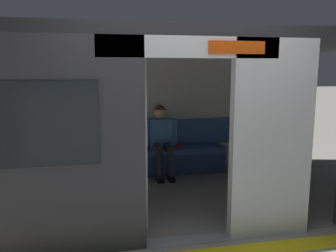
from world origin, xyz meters
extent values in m
plane|color=gray|center=(0.00, 0.00, 0.00)|extent=(60.00, 60.00, 0.00)
cube|color=silver|center=(-0.88, 0.02, 1.03)|extent=(0.88, 0.12, 2.06)
cube|color=black|center=(-0.88, 0.03, 1.27)|extent=(0.48, 0.02, 0.55)
cube|color=black|center=(1.40, 0.09, 1.27)|extent=(1.10, 0.02, 0.76)
cube|color=silver|center=(0.00, 0.00, 1.96)|extent=(1.75, 0.16, 0.20)
cube|color=#BF3F0C|center=(-0.44, 0.09, 1.96)|extent=(0.56, 0.02, 0.12)
cube|color=black|center=(0.00, -1.33, 2.12)|extent=(6.40, 2.83, 0.12)
cube|color=gray|center=(0.00, -1.33, 0.00)|extent=(6.08, 2.67, 0.01)
cube|color=silver|center=(0.00, -2.67, 1.03)|extent=(6.08, 0.10, 2.06)
cube|color=#38609E|center=(0.00, -2.61, 0.67)|extent=(3.52, 0.06, 0.45)
cube|color=white|center=(0.00, -1.33, 2.03)|extent=(4.48, 0.16, 0.03)
cube|color=gray|center=(0.00, 0.00, 0.01)|extent=(0.88, 0.19, 0.01)
cube|color=#38609E|center=(0.00, -2.39, 0.40)|extent=(2.47, 0.44, 0.09)
cube|color=navy|center=(0.00, -2.19, 0.18)|extent=(2.47, 0.04, 0.35)
cube|color=#4C8CC6|center=(-0.13, -2.37, 0.69)|extent=(0.38, 0.22, 0.50)
sphere|color=beige|center=(-0.13, -2.37, 1.04)|extent=(0.21, 0.21, 0.21)
sphere|color=brown|center=(-0.13, -2.38, 1.07)|extent=(0.19, 0.19, 0.19)
cylinder|color=#4C8CC6|center=(-0.36, -2.34, 0.72)|extent=(0.08, 0.08, 0.44)
cylinder|color=#4C8CC6|center=(0.11, -2.33, 0.72)|extent=(0.08, 0.08, 0.44)
cylinder|color=#2D2D38|center=(-0.22, -2.17, 0.49)|extent=(0.14, 0.40, 0.14)
cylinder|color=#2D2D38|center=(-0.04, -2.16, 0.49)|extent=(0.14, 0.40, 0.14)
cylinder|color=#2D2D38|center=(-0.22, -1.97, 0.24)|extent=(0.10, 0.10, 0.40)
cylinder|color=#2D2D38|center=(-0.04, -1.96, 0.24)|extent=(0.10, 0.10, 0.40)
cube|color=black|center=(-0.22, -1.92, 0.03)|extent=(0.10, 0.22, 0.06)
cube|color=black|center=(-0.04, -1.91, 0.03)|extent=(0.10, 0.22, 0.06)
cube|color=black|center=(0.30, -2.40, 0.53)|extent=(0.26, 0.14, 0.17)
cube|color=black|center=(0.30, -2.33, 0.52)|extent=(0.02, 0.01, 0.14)
cube|color=#B22D2D|center=(-0.48, -2.39, 0.46)|extent=(0.20, 0.25, 0.03)
cylinder|color=silver|center=(0.38, -0.37, 1.02)|extent=(0.04, 0.04, 2.04)
camera|label=1|loc=(0.83, 3.17, 1.74)|focal=36.35mm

